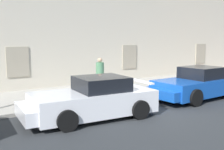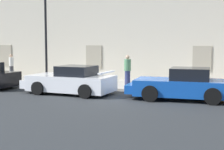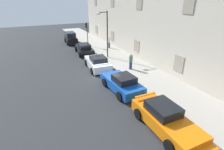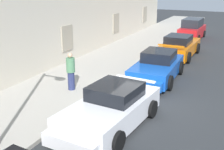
{
  "view_description": "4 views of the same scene",
  "coord_description": "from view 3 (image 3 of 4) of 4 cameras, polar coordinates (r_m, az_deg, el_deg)",
  "views": [
    {
      "loc": [
        -7.04,
        -7.72,
        2.72
      ],
      "look_at": [
        -1.13,
        1.13,
        1.31
      ],
      "focal_mm": 43.34,
      "sensor_mm": 36.0,
      "label": 1
    },
    {
      "loc": [
        4.78,
        -14.91,
        2.62
      ],
      "look_at": [
        -0.65,
        1.36,
        0.9
      ],
      "focal_mm": 54.06,
      "sensor_mm": 36.0,
      "label": 2
    },
    {
      "loc": [
        14.06,
        -5.95,
        7.1
      ],
      "look_at": [
        1.65,
        0.08,
        0.87
      ],
      "focal_mm": 27.35,
      "sensor_mm": 36.0,
      "label": 3
    },
    {
      "loc": [
        -10.7,
        -3.62,
        4.86
      ],
      "look_at": [
        0.08,
        1.47,
        0.95
      ],
      "focal_mm": 46.36,
      "sensor_mm": 36.0,
      "label": 4
    }
  ],
  "objects": [
    {
      "name": "ground_plane",
      "position": [
        16.83,
        -2.71,
        -0.68
      ],
      "size": [
        80.0,
        80.0,
        0.0
      ],
      "primitive_type": "plane",
      "color": "#2B2D30"
    },
    {
      "name": "sidewalk",
      "position": [
        18.57,
        8.51,
        1.77
      ],
      "size": [
        60.0,
        4.21,
        0.14
      ],
      "primitive_type": "cube",
      "color": "#A8A399",
      "rests_on": "ground"
    },
    {
      "name": "building_facade",
      "position": [
        20.18,
        20.88,
        18.65
      ],
      "size": [
        43.71,
        5.34,
        11.23
      ],
      "color": "beige",
      "rests_on": "ground"
    },
    {
      "name": "sportscar_red_lead",
      "position": [
        24.44,
        -9.39,
        8.62
      ],
      "size": [
        5.19,
        2.35,
        1.44
      ],
      "color": "black",
      "rests_on": "ground"
    },
    {
      "name": "sportscar_yellow_flank",
      "position": [
        18.95,
        -5.0,
        4.19
      ],
      "size": [
        4.74,
        2.47,
        1.42
      ],
      "color": "white",
      "rests_on": "ground"
    },
    {
      "name": "sportscar_white_middle",
      "position": [
        14.34,
        3.03,
        -2.55
      ],
      "size": [
        4.64,
        2.23,
        1.44
      ],
      "color": "#144CB2",
      "rests_on": "ground"
    },
    {
      "name": "sportscar_tail_end",
      "position": [
        10.65,
        18.1,
        -14.46
      ],
      "size": [
        5.1,
        2.2,
        1.47
      ],
      "color": "orange",
      "rests_on": "ground"
    },
    {
      "name": "hatchback_distant",
      "position": [
        30.57,
        -13.63,
        11.85
      ],
      "size": [
        4.06,
        2.0,
        1.88
      ],
      "color": "black",
      "rests_on": "ground"
    },
    {
      "name": "traffic_light",
      "position": [
        27.55,
        -8.46,
        14.64
      ],
      "size": [
        0.22,
        0.36,
        3.6
      ],
      "color": "black",
      "rests_on": "sidewalk"
    },
    {
      "name": "street_lamp",
      "position": [
        21.24,
        -2.69,
        15.96
      ],
      "size": [
        0.44,
        1.42,
        5.63
      ],
      "color": "black",
      "rests_on": "sidewalk"
    },
    {
      "name": "pedestrian_admiring",
      "position": [
        26.29,
        -0.97,
        10.82
      ],
      "size": [
        0.35,
        0.35,
        1.62
      ],
      "color": "#333338",
      "rests_on": "sidewalk"
    },
    {
      "name": "pedestrian_strolling",
      "position": [
        18.19,
        6.31,
        4.56
      ],
      "size": [
        0.41,
        0.41,
        1.71
      ],
      "color": "navy",
      "rests_on": "sidewalk"
    }
  ]
}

